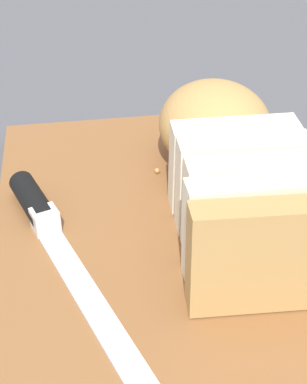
# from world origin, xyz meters

# --- Properties ---
(ground_plane) EXTENTS (3.00, 3.00, 0.00)m
(ground_plane) POSITION_xyz_m (0.00, 0.00, 0.00)
(ground_plane) COLOR #4C4C51
(cutting_board) EXTENTS (0.41, 0.29, 0.02)m
(cutting_board) POSITION_xyz_m (0.00, 0.00, 0.01)
(cutting_board) COLOR brown
(cutting_board) RESTS_ON ground_plane
(bread_loaf) EXTENTS (0.29, 0.13, 0.09)m
(bread_loaf) POSITION_xyz_m (-0.02, 0.07, 0.06)
(bread_loaf) COLOR tan
(bread_loaf) RESTS_ON cutting_board
(bread_knife) EXTENTS (0.27, 0.11, 0.02)m
(bread_knife) POSITION_xyz_m (0.00, -0.10, 0.03)
(bread_knife) COLOR silver
(bread_knife) RESTS_ON cutting_board
(crumb_near_knife) EXTENTS (0.01, 0.01, 0.01)m
(crumb_near_knife) POSITION_xyz_m (-0.08, 0.02, 0.02)
(crumb_near_knife) COLOR tan
(crumb_near_knife) RESTS_ON cutting_board
(crumb_near_loaf) EXTENTS (0.00, 0.00, 0.00)m
(crumb_near_loaf) POSITION_xyz_m (0.01, 0.05, 0.02)
(crumb_near_loaf) COLOR tan
(crumb_near_loaf) RESTS_ON cutting_board
(crumb_stray_left) EXTENTS (0.00, 0.00, 0.00)m
(crumb_stray_left) POSITION_xyz_m (-0.08, 0.03, 0.02)
(crumb_stray_left) COLOR tan
(crumb_stray_left) RESTS_ON cutting_board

